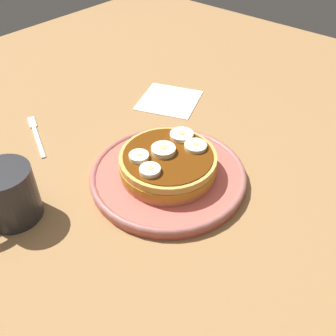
# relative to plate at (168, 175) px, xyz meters

# --- Properties ---
(ground_plane) EXTENTS (1.40, 1.40, 0.03)m
(ground_plane) POSITION_rel_plate_xyz_m (0.00, 0.00, -0.02)
(ground_plane) COLOR olive
(plate) EXTENTS (0.23, 0.23, 0.02)m
(plate) POSITION_rel_plate_xyz_m (0.00, 0.00, 0.00)
(plate) COLOR #CC594C
(plate) RESTS_ON ground_plane
(pancake_stack) EXTENTS (0.15, 0.15, 0.03)m
(pancake_stack) POSITION_rel_plate_xyz_m (-0.00, -0.00, 0.02)
(pancake_stack) COLOR #C27549
(pancake_stack) RESTS_ON plate
(banana_slice_0) EXTENTS (0.04, 0.04, 0.01)m
(banana_slice_0) POSITION_rel_plate_xyz_m (-0.00, -0.01, 0.04)
(banana_slice_0) COLOR beige
(banana_slice_0) RESTS_ON pancake_stack
(banana_slice_1) EXTENTS (0.03, 0.03, 0.01)m
(banana_slice_1) POSITION_rel_plate_xyz_m (0.03, -0.03, 0.04)
(banana_slice_1) COLOR #EEEAC0
(banana_slice_1) RESTS_ON pancake_stack
(banana_slice_2) EXTENTS (0.03, 0.03, 0.01)m
(banana_slice_2) POSITION_rel_plate_xyz_m (-0.04, 0.02, 0.04)
(banana_slice_2) COLOR #EFEDB6
(banana_slice_2) RESTS_ON pancake_stack
(banana_slice_3) EXTENTS (0.03, 0.03, 0.01)m
(banana_slice_3) POSITION_rel_plate_xyz_m (0.04, 0.01, 0.04)
(banana_slice_3) COLOR #F2E7C5
(banana_slice_3) RESTS_ON pancake_stack
(banana_slice_4) EXTENTS (0.04, 0.04, 0.01)m
(banana_slice_4) POSITION_rel_plate_xyz_m (-0.05, -0.01, 0.04)
(banana_slice_4) COLOR #F2E2C5
(banana_slice_4) RESTS_ON pancake_stack
(coffee_mug) EXTENTS (0.10, 0.07, 0.08)m
(coffee_mug) POSITION_rel_plate_xyz_m (0.19, -0.11, 0.03)
(coffee_mug) COLOR #262628
(coffee_mug) RESTS_ON ground_plane
(napkin) EXTENTS (0.14, 0.14, 0.00)m
(napkin) POSITION_rel_plate_xyz_m (-0.18, -0.15, -0.01)
(napkin) COLOR white
(napkin) RESTS_ON ground_plane
(fork) EXTENTS (0.06, 0.12, 0.01)m
(fork) POSITION_rel_plate_xyz_m (0.06, -0.25, -0.01)
(fork) COLOR silver
(fork) RESTS_ON ground_plane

